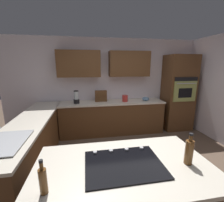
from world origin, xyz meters
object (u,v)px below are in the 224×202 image
object	(u,v)px
wall_oven	(178,93)
cooktop	(124,164)
kettle	(125,98)
oil_bottle	(43,180)
sink_unit	(5,142)
second_bottle	(189,151)
blender	(76,98)
mixing_bowl	(146,99)
spice_rack	(101,96)

from	to	relation	value
wall_oven	cooktop	xyz separation A→B (m)	(2.30, 2.69, -0.17)
kettle	oil_bottle	distance (m)	3.21
sink_unit	second_bottle	world-z (taller)	second_bottle
second_bottle	sink_unit	bearing A→B (deg)	-20.51
sink_unit	oil_bottle	bearing A→B (deg)	127.42
sink_unit	blender	distance (m)	2.15
sink_unit	cooktop	xyz separation A→B (m)	(-1.37, 0.66, -0.01)
mixing_bowl	wall_oven	bearing A→B (deg)	-178.29
cooktop	spice_rack	size ratio (longest dim) A/B	2.38
wall_oven	blender	size ratio (longest dim) A/B	6.34
cooktop	oil_bottle	bearing A→B (deg)	18.91
second_bottle	oil_bottle	bearing A→B (deg)	6.07
blender	mixing_bowl	size ratio (longest dim) A/B	1.75
cooktop	spice_rack	world-z (taller)	spice_rack
mixing_bowl	spice_rack	size ratio (longest dim) A/B	0.61
sink_unit	blender	world-z (taller)	blender
blender	oil_bottle	distance (m)	2.90
sink_unit	oil_bottle	xyz separation A→B (m)	(-0.68, 0.90, 0.10)
sink_unit	blender	xyz separation A→B (m)	(-0.78, -2.00, 0.13)
cooktop	mixing_bowl	distance (m)	2.96
wall_oven	kettle	bearing A→B (deg)	1.07
kettle	mixing_bowl	bearing A→B (deg)	180.00
cooktop	kettle	distance (m)	2.75
sink_unit	cooktop	size ratio (longest dim) A/B	0.92
cooktop	mixing_bowl	bearing A→B (deg)	-116.13
kettle	oil_bottle	size ratio (longest dim) A/B	0.61
mixing_bowl	kettle	distance (m)	0.60
sink_unit	oil_bottle	world-z (taller)	oil_bottle
second_bottle	wall_oven	bearing A→B (deg)	-120.88
wall_oven	spice_rack	size ratio (longest dim) A/B	6.75
kettle	second_bottle	xyz separation A→B (m)	(0.06, 2.75, 0.05)
blender	oil_bottle	xyz separation A→B (m)	(0.09, 2.89, -0.03)
oil_bottle	second_bottle	size ratio (longest dim) A/B	0.88
kettle	second_bottle	world-z (taller)	second_bottle
mixing_bowl	kettle	xyz separation A→B (m)	(0.60, 0.00, 0.03)
blender	mixing_bowl	world-z (taller)	blender
blender	mixing_bowl	distance (m)	1.90
spice_rack	oil_bottle	world-z (taller)	spice_rack
sink_unit	second_bottle	bearing A→B (deg)	159.49
sink_unit	blender	bearing A→B (deg)	-111.27
wall_oven	oil_bottle	world-z (taller)	wall_oven
mixing_bowl	oil_bottle	world-z (taller)	oil_bottle
wall_oven	second_bottle	world-z (taller)	wall_oven
spice_rack	oil_bottle	xyz separation A→B (m)	(0.74, 3.01, -0.04)
cooktop	second_bottle	world-z (taller)	second_bottle
mixing_bowl	sink_unit	bearing A→B (deg)	36.74
wall_oven	mixing_bowl	size ratio (longest dim) A/B	11.10
wall_oven	second_bottle	size ratio (longest dim) A/B	6.63
spice_rack	blender	bearing A→B (deg)	9.93
wall_oven	kettle	world-z (taller)	wall_oven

